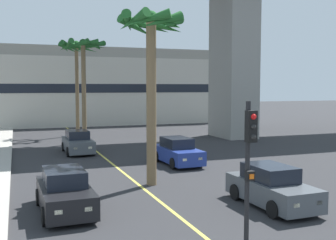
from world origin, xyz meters
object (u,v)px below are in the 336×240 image
Objects in this scene: car_queue_fourth at (178,152)px; traffic_light_median_near at (249,163)px; palm_tree_far_median at (151,48)px; car_queue_front at (65,192)px; palm_tree_mid_median at (77,55)px; car_queue_third at (271,187)px; palm_tree_near_median at (84,56)px; car_queue_second at (78,143)px.

traffic_light_median_near reaches higher than car_queue_fourth.
traffic_light_median_near is 0.53× the size of palm_tree_far_median.
palm_tree_mid_median is at bearing 80.87° from car_queue_front.
car_queue_third is 21.84m from palm_tree_near_median.
palm_tree_near_median reaches higher than car_queue_second.
car_queue_third is 26.75m from palm_tree_mid_median.
palm_tree_far_median is (1.91, -10.55, 5.59)m from car_queue_second.
palm_tree_far_median is at bearing -87.74° from palm_tree_near_median.
palm_tree_near_median reaches higher than car_queue_fourth.
traffic_light_median_near reaches higher than car_queue_third.
car_queue_front is 0.99× the size of traffic_light_median_near.
palm_tree_mid_median is at bearing 91.27° from palm_tree_far_median.
traffic_light_median_near is 0.48× the size of palm_tree_mid_median.
palm_tree_near_median is at bearing 75.97° from car_queue_second.
traffic_light_median_near is 10.10m from palm_tree_far_median.
car_queue_second is at bearing 100.27° from palm_tree_far_median.
car_queue_second is at bearing 128.47° from car_queue_fourth.
traffic_light_median_near is at bearing -86.22° from car_queue_second.
car_queue_second is 1.00× the size of car_queue_third.
palm_tree_far_median is (0.62, -15.72, -0.70)m from palm_tree_near_median.
car_queue_fourth is (7.27, 7.24, 0.00)m from car_queue_front.
palm_tree_near_median reaches higher than palm_tree_far_median.
car_queue_second is 0.47× the size of palm_tree_mid_median.
palm_tree_near_median is at bearing 90.07° from traffic_light_median_near.
palm_tree_far_median is at bearing -124.56° from car_queue_fourth.
car_queue_front is at bearing -135.09° from car_queue_fourth.
traffic_light_median_near is at bearing -90.25° from palm_tree_mid_median.
traffic_light_median_near is 0.50× the size of palm_tree_near_median.
palm_tree_mid_median reaches higher than palm_tree_far_median.
palm_tree_far_median reaches higher than car_queue_third.
palm_tree_mid_median is (-3.47, 16.41, 6.74)m from car_queue_fourth.
palm_tree_mid_median is at bearing 101.92° from car_queue_fourth.
palm_tree_mid_median reaches higher than palm_tree_near_median.
car_queue_third is at bearing -56.55° from palm_tree_far_median.
car_queue_second is at bearing -104.03° from palm_tree_near_median.
palm_tree_mid_median is (3.80, 23.66, 6.74)m from car_queue_front.
car_queue_third is at bearing -71.63° from car_queue_second.
car_queue_third is (7.46, -1.97, 0.00)m from car_queue_front.
car_queue_third is 6.26m from traffic_light_median_near.
car_queue_fourth is 0.50× the size of palm_tree_near_median.
car_queue_front is 1.00× the size of car_queue_fourth.
car_queue_third is at bearing 50.29° from traffic_light_median_near.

